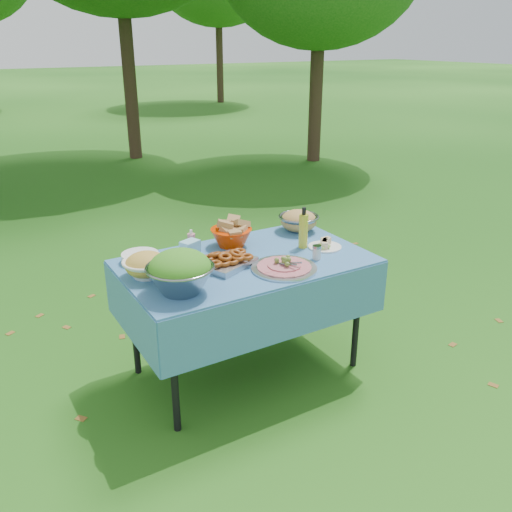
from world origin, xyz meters
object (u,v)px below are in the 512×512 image
Objects in this scene: plate_stack at (140,257)px; salad_bowl at (180,272)px; picnic_table at (246,316)px; bread_bowl at (231,233)px; pasta_bowl_steel at (299,220)px; oil_bottle at (303,228)px; charcuterie_platter at (284,262)px.

salad_bowl is at bearing -85.26° from plate_stack.
bread_bowl is at bearing 81.24° from picnic_table.
bread_bowl reaches higher than pasta_bowl_steel.
bread_bowl is at bearing -177.03° from pasta_bowl_steel.
salad_bowl reaches higher than plate_stack.
bread_bowl is at bearing 40.29° from salad_bowl.
pasta_bowl_steel is (1.09, 0.49, -0.04)m from salad_bowl.
oil_bottle is (0.42, 0.00, 0.51)m from picnic_table.
bread_bowl is 0.97× the size of pasta_bowl_steel.
salad_bowl reaches higher than pasta_bowl_steel.
plate_stack is at bearing 151.27° from picnic_table.
oil_bottle is at bearing 0.43° from picnic_table.
picnic_table is 0.66m from oil_bottle.
picnic_table is at bearing -98.76° from bread_bowl.
pasta_bowl_steel reaches higher than plate_stack.
charcuterie_platter is (0.12, -0.23, 0.42)m from picnic_table.
picnic_table is 0.74m from salad_bowl.
oil_bottle is at bearing -33.99° from bread_bowl.
pasta_bowl_steel is 0.71× the size of charcuterie_platter.
salad_bowl is at bearing 177.91° from charcuterie_platter.
oil_bottle is (-0.16, -0.28, 0.06)m from pasta_bowl_steel.
pasta_bowl_steel is (1.13, -0.02, 0.05)m from plate_stack.
plate_stack reaches higher than picnic_table.
oil_bottle is (0.92, 0.21, 0.01)m from salad_bowl.
picnic_table is at bearing 117.67° from charcuterie_platter.
picnic_table is at bearing -153.76° from pasta_bowl_steel.
oil_bottle reaches higher than bread_bowl.
salad_bowl is 1.19m from pasta_bowl_steel.
bread_bowl is 0.46m from oil_bottle.
pasta_bowl_steel is 0.33m from oil_bottle.
bread_bowl is (0.04, 0.26, 0.47)m from picnic_table.
picnic_table is 0.79m from pasta_bowl_steel.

